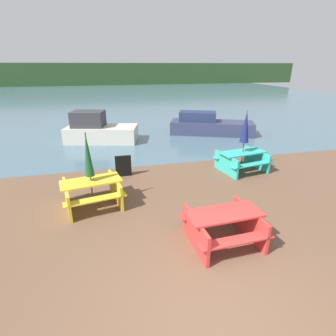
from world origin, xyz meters
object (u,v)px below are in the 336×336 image
boat_second (209,126)px  umbrella_navy (245,127)px  umbrella_darkgreen (88,155)px  picnic_table_teal (242,159)px  picnic_table_yellow (92,191)px  signboard (123,166)px  boat (99,130)px  picnic_table_red (223,224)px

boat_second → umbrella_navy: bearing=-77.3°
umbrella_navy → umbrella_darkgreen: bearing=-165.1°
picnic_table_teal → boat_second: 5.59m
picnic_table_yellow → signboard: bearing=62.2°
umbrella_navy → boat: size_ratio=0.58×
picnic_table_red → umbrella_darkgreen: umbrella_darkgreen is taller
picnic_table_yellow → umbrella_navy: size_ratio=0.82×
picnic_table_yellow → picnic_table_teal: 5.47m
picnic_table_red → signboard: 4.61m
umbrella_navy → signboard: bearing=173.4°
signboard → picnic_table_teal: bearing=-6.6°
umbrella_darkgreen → picnic_table_yellow: bearing=90.0°
umbrella_navy → signboard: umbrella_navy is taller
signboard → umbrella_navy: bearing=-6.6°
picnic_table_teal → boat: size_ratio=0.49×
umbrella_darkgreen → boat_second: (6.23, 6.91, -1.01)m
picnic_table_teal → boat: bearing=133.5°
picnic_table_red → umbrella_darkgreen: bearing=140.3°
umbrella_darkgreen → boat: 6.85m
picnic_table_yellow → umbrella_darkgreen: (0.00, -0.00, 1.02)m
picnic_table_teal → picnic_table_red: bearing=-123.5°
umbrella_navy → boat: umbrella_navy is taller
picnic_table_red → picnic_table_teal: 4.48m
picnic_table_yellow → boat_second: bearing=48.0°
picnic_table_teal → boat: boat is taller
picnic_table_red → picnic_table_teal: size_ratio=0.89×
boat_second → umbrella_darkgreen: bearing=-109.7°
boat → signboard: size_ratio=5.05×
picnic_table_yellow → boat_second: (6.23, 6.91, 0.01)m
umbrella_darkgreen → signboard: umbrella_darkgreen is taller
picnic_table_red → umbrella_navy: bearing=56.5°
boat → signboard: boat is taller
umbrella_navy → signboard: 4.50m
picnic_table_red → picnic_table_teal: bearing=56.5°
umbrella_darkgreen → boat_second: umbrella_darkgreen is taller
picnic_table_teal → umbrella_navy: 1.20m
umbrella_darkgreen → boat: (0.19, 6.78, -0.92)m
picnic_table_yellow → signboard: 2.15m
picnic_table_yellow → umbrella_darkgreen: 1.02m
picnic_table_teal → boat_second: boat_second is taller
picnic_table_teal → boat: (-5.10, 5.38, 0.12)m
picnic_table_yellow → signboard: size_ratio=2.42×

